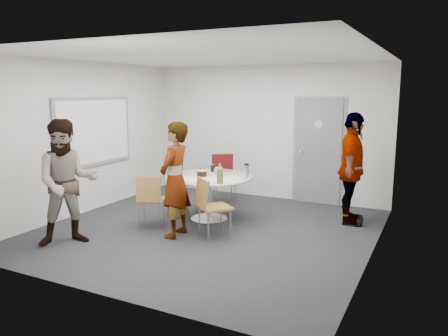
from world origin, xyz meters
The scene contains 15 objects.
floor centered at (0.00, 0.00, 0.00)m, with size 5.00×5.00×0.00m, color black.
ceiling centered at (0.00, 0.00, 2.70)m, with size 5.00×5.00×0.00m, color silver.
wall_back centered at (0.00, 2.50, 1.35)m, with size 5.00×5.00×0.00m, color silver.
wall_left centered at (-2.50, 0.00, 1.35)m, with size 5.00×5.00×0.00m, color silver.
wall_right centered at (2.50, 0.00, 1.35)m, with size 5.00×5.00×0.00m, color silver.
wall_front centered at (0.00, -2.50, 1.35)m, with size 5.00×5.00×0.00m, color silver.
door centered at (1.10, 2.48, 1.03)m, with size 1.02×0.17×2.12m.
whiteboard centered at (-2.46, 0.20, 1.45)m, with size 0.04×1.90×1.25m.
table centered at (-0.22, 0.49, 0.66)m, with size 1.46×1.46×1.07m.
chair_near_left centered at (-0.87, -0.32, 0.52)m, with size 0.55×0.57×0.86m.
chair_near_right centered at (0.21, -0.34, 0.56)m, with size 0.63×0.64×0.92m.
chair_far centered at (-0.58, 1.71, 0.58)m, with size 0.65×0.66×0.95m.
person_main centered at (-0.29, -0.48, 0.87)m, with size 0.64×0.42×1.74m, color #A5C6EA.
person_left centered at (-1.48, -1.44, 0.90)m, with size 0.88×0.68×1.80m, color white.
person_right centered at (1.95, 1.37, 0.93)m, with size 1.08×0.45×1.85m, color black.
Camera 1 is at (3.23, -5.86, 2.19)m, focal length 35.00 mm.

